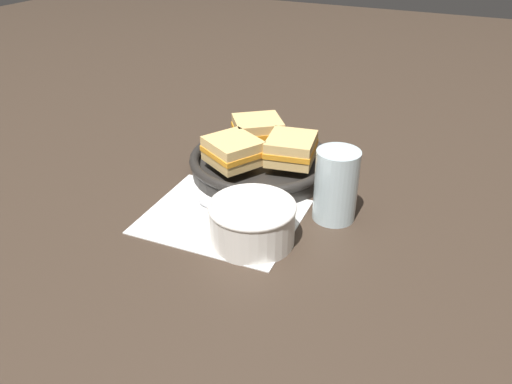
% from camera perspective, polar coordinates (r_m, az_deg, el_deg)
% --- Properties ---
extents(ground_plane, '(4.00, 4.00, 0.00)m').
position_cam_1_polar(ground_plane, '(0.83, -2.09, -3.32)').
color(ground_plane, '#382B21').
extents(napkin, '(0.26, 0.23, 0.00)m').
position_cam_1_polar(napkin, '(0.84, -3.80, -2.73)').
color(napkin, white).
rests_on(napkin, ground_plane).
extents(soup_bowl, '(0.14, 0.14, 0.07)m').
position_cam_1_polar(soup_bowl, '(0.76, -0.44, -3.24)').
color(soup_bowl, silver).
rests_on(soup_bowl, ground_plane).
extents(spoon, '(0.14, 0.06, 0.01)m').
position_cam_1_polar(spoon, '(0.80, -1.85, -3.84)').
color(spoon, '#B7B7BC').
rests_on(spoon, napkin).
extents(skillet, '(0.27, 0.27, 0.04)m').
position_cam_1_polar(skillet, '(0.96, 0.52, 3.30)').
color(skillet, black).
rests_on(skillet, ground_plane).
extents(sandwich_near_left, '(0.10, 0.11, 0.05)m').
position_cam_1_polar(sandwich_near_left, '(0.92, 4.03, 4.97)').
color(sandwich_near_left, '#DBB26B').
rests_on(sandwich_near_left, skillet).
extents(sandwich_near_right, '(0.13, 0.13, 0.05)m').
position_cam_1_polar(sandwich_near_right, '(1.00, 0.19, 7.12)').
color(sandwich_near_right, '#DBB26B').
rests_on(sandwich_near_right, skillet).
extents(sandwich_far_left, '(0.12, 0.12, 0.05)m').
position_cam_1_polar(sandwich_far_left, '(0.91, -2.64, 4.72)').
color(sandwich_far_left, '#DBB26B').
rests_on(sandwich_far_left, skillet).
extents(drinking_glass, '(0.07, 0.07, 0.12)m').
position_cam_1_polar(drinking_glass, '(0.82, 9.12, 0.75)').
color(drinking_glass, silver).
rests_on(drinking_glass, ground_plane).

